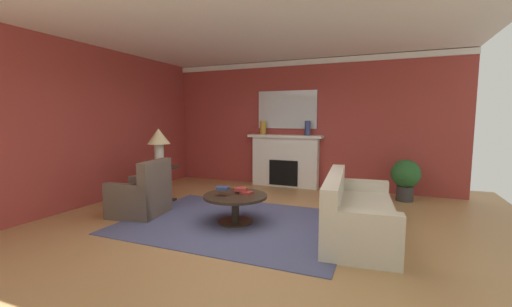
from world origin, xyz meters
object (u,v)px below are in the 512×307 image
object	(u,v)px
mantel_mirror	(287,110)
side_table	(160,182)
sofa	(356,215)
table_lamp	(159,140)
fireplace	(285,162)
armchair_near_window	(141,197)
coffee_table	(235,202)
vase_mantel_right	(308,128)
potted_plant	(406,177)
vase_mantel_left	(263,128)

from	to	relation	value
mantel_mirror	side_table	world-z (taller)	mantel_mirror
side_table	sofa	bearing A→B (deg)	-6.74
table_lamp	fireplace	bearing A→B (deg)	51.54
armchair_near_window	side_table	bearing A→B (deg)	108.49
armchair_near_window	side_table	world-z (taller)	armchair_near_window
fireplace	coffee_table	world-z (taller)	fireplace
armchair_near_window	table_lamp	distance (m)	1.27
coffee_table	vase_mantel_right	distance (m)	3.11
potted_plant	mantel_mirror	bearing A→B (deg)	168.58
fireplace	armchair_near_window	distance (m)	3.54
sofa	vase_mantel_left	distance (m)	3.83
mantel_mirror	potted_plant	world-z (taller)	mantel_mirror
fireplace	mantel_mirror	world-z (taller)	mantel_mirror
fireplace	sofa	bearing A→B (deg)	-55.46
fireplace	mantel_mirror	bearing A→B (deg)	90.00
fireplace	potted_plant	distance (m)	2.67
table_lamp	vase_mantel_left	world-z (taller)	vase_mantel_left
fireplace	mantel_mirror	size ratio (longest dim) A/B	1.24
mantel_mirror	table_lamp	distance (m)	3.13
vase_mantel_right	vase_mantel_left	xyz separation A→B (m)	(-1.10, 0.00, -0.00)
coffee_table	armchair_near_window	bearing A→B (deg)	-172.15
mantel_mirror	vase_mantel_right	world-z (taller)	mantel_mirror
sofa	armchair_near_window	size ratio (longest dim) A/B	2.28
vase_mantel_left	potted_plant	xyz separation A→B (m)	(3.18, -0.36, -0.92)
fireplace	vase_mantel_right	size ratio (longest dim) A/B	5.34
side_table	table_lamp	bearing A→B (deg)	180.00
mantel_mirror	fireplace	bearing A→B (deg)	-90.00
side_table	potted_plant	bearing A→B (deg)	23.14
mantel_mirror	table_lamp	xyz separation A→B (m)	(-1.85, -2.45, -0.62)
vase_mantel_left	potted_plant	size ratio (longest dim) A/B	0.40
table_lamp	vase_mantel_right	distance (m)	3.31
coffee_table	sofa	bearing A→B (deg)	5.14
sofa	vase_mantel_right	world-z (taller)	vase_mantel_right
vase_mantel_left	fireplace	bearing A→B (deg)	5.16
sofa	table_lamp	distance (m)	3.89
mantel_mirror	side_table	size ratio (longest dim) A/B	2.07
vase_mantel_right	potted_plant	world-z (taller)	vase_mantel_right
fireplace	side_table	size ratio (longest dim) A/B	2.57
coffee_table	table_lamp	distance (m)	2.22
side_table	table_lamp	size ratio (longest dim) A/B	0.93
sofa	armchair_near_window	distance (m)	3.50
vase_mantel_left	vase_mantel_right	bearing A→B (deg)	0.00
side_table	vase_mantel_left	size ratio (longest dim) A/B	2.13
sofa	side_table	size ratio (longest dim) A/B	3.10
sofa	potted_plant	xyz separation A→B (m)	(0.73, 2.36, 0.19)
side_table	mantel_mirror	bearing A→B (deg)	52.94
mantel_mirror	table_lamp	bearing A→B (deg)	-127.06
armchair_near_window	table_lamp	world-z (taller)	table_lamp
armchair_near_window	vase_mantel_right	world-z (taller)	vase_mantel_right
coffee_table	side_table	world-z (taller)	side_table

